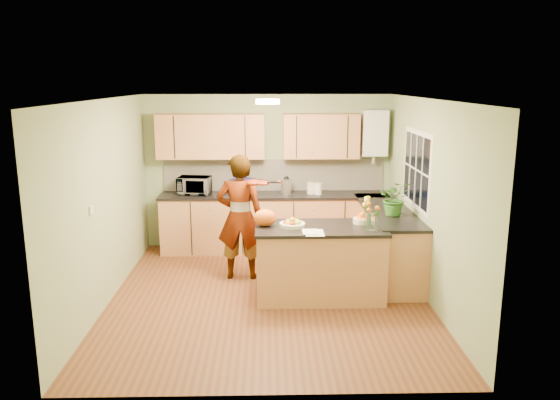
{
  "coord_description": "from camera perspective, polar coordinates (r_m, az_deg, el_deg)",
  "views": [
    {
      "loc": [
        -0.01,
        -6.59,
        2.73
      ],
      "look_at": [
        0.16,
        0.5,
        1.16
      ],
      "focal_mm": 35.0,
      "sensor_mm": 36.0,
      "label": 1
    }
  ],
  "objects": [
    {
      "name": "violin",
      "position": [
        7.2,
        -2.78,
        1.83
      ],
      "size": [
        0.6,
        0.52,
        0.15
      ],
      "primitive_type": null,
      "rotation": [
        0.17,
        0.0,
        -0.61
      ],
      "color": "#4C0D04",
      "rests_on": "violinist"
    },
    {
      "name": "ceiling",
      "position": [
        6.59,
        -1.3,
        10.49
      ],
      "size": [
        4.0,
        4.5,
        0.02
      ],
      "primitive_type": "cube",
      "color": "white",
      "rests_on": "wall_back"
    },
    {
      "name": "potted_plant",
      "position": [
        7.45,
        11.93,
        0.18
      ],
      "size": [
        0.47,
        0.42,
        0.47
      ],
      "primitive_type": "imported",
      "rotation": [
        0.0,
        0.0,
        -0.12
      ],
      "color": "#316822",
      "rests_on": "right_counter"
    },
    {
      "name": "wall_back",
      "position": [
        8.96,
        -1.29,
        2.97
      ],
      "size": [
        4.0,
        0.02,
        2.5
      ],
      "primitive_type": "cube",
      "color": "#96A978",
      "rests_on": "floor"
    },
    {
      "name": "microwave",
      "position": [
        8.8,
        -8.95,
        1.52
      ],
      "size": [
        0.55,
        0.41,
        0.28
      ],
      "primitive_type": "imported",
      "rotation": [
        0.0,
        0.0,
        -0.14
      ],
      "color": "white",
      "rests_on": "back_counter"
    },
    {
      "name": "wall_right",
      "position": [
        7.04,
        15.25,
        -0.09
      ],
      "size": [
        0.02,
        4.5,
        2.5
      ],
      "primitive_type": "cube",
      "color": "#96A978",
      "rests_on": "floor"
    },
    {
      "name": "right_counter",
      "position": [
        7.96,
        11.13,
        -4.25
      ],
      "size": [
        0.62,
        2.24,
        0.94
      ],
      "color": "#BC7A4B",
      "rests_on": "floor"
    },
    {
      "name": "fruit_dish",
      "position": [
        6.81,
        1.3,
        -2.43
      ],
      "size": [
        0.32,
        0.32,
        0.11
      ],
      "color": "#F1E7C0",
      "rests_on": "peninsula_island"
    },
    {
      "name": "peninsula_island",
      "position": [
        6.98,
        4.17,
        -6.45
      ],
      "size": [
        1.62,
        0.83,
        0.93
      ],
      "color": "#BC7A4B",
      "rests_on": "floor"
    },
    {
      "name": "splashback",
      "position": [
        8.95,
        -0.65,
        2.65
      ],
      "size": [
        3.6,
        0.02,
        0.52
      ],
      "primitive_type": "cube",
      "color": "silver",
      "rests_on": "back_counter"
    },
    {
      "name": "jar_cream",
      "position": [
        8.73,
        3.24,
        1.25
      ],
      "size": [
        0.14,
        0.14,
        0.18
      ],
      "primitive_type": "cylinder",
      "rotation": [
        0.0,
        0.0,
        0.15
      ],
      "color": "#F1E7C0",
      "rests_on": "back_counter"
    },
    {
      "name": "kettle",
      "position": [
        8.71,
        0.66,
        1.52
      ],
      "size": [
        0.18,
        0.18,
        0.33
      ],
      "rotation": [
        0.0,
        0.0,
        0.09
      ],
      "color": "silver",
      "rests_on": "back_counter"
    },
    {
      "name": "upper_cabinets",
      "position": [
        8.71,
        -2.47,
        6.68
      ],
      "size": [
        3.2,
        0.34,
        0.7
      ],
      "color": "#BC7A4B",
      "rests_on": "wall_back"
    },
    {
      "name": "wall_front",
      "position": [
        4.58,
        -1.17,
        -6.35
      ],
      "size": [
        4.0,
        0.02,
        2.5
      ],
      "primitive_type": "cube",
      "color": "#96A978",
      "rests_on": "floor"
    },
    {
      "name": "wall_left",
      "position": [
        7.04,
        -17.76,
        -0.25
      ],
      "size": [
        0.02,
        4.5,
        2.5
      ],
      "primitive_type": "cube",
      "color": "#96A978",
      "rests_on": "floor"
    },
    {
      "name": "flower_vase",
      "position": [
        6.69,
        9.54,
        -0.64
      ],
      "size": [
        0.24,
        0.24,
        0.45
      ],
      "rotation": [
        0.0,
        0.0,
        -0.39
      ],
      "color": "silver",
      "rests_on": "peninsula_island"
    },
    {
      "name": "violinist",
      "position": [
        7.53,
        -4.22,
        -1.8
      ],
      "size": [
        0.65,
        0.43,
        1.75
      ],
      "primitive_type": "imported",
      "rotation": [
        0.0,
        0.0,
        3.12
      ],
      "color": "tan",
      "rests_on": "floor"
    },
    {
      "name": "window_right",
      "position": [
        7.55,
        14.05,
        3.13
      ],
      "size": [
        0.01,
        1.3,
        1.05
      ],
      "color": "white",
      "rests_on": "wall_right"
    },
    {
      "name": "papers",
      "position": [
        6.55,
        3.61,
        -3.43
      ],
      "size": [
        0.22,
        0.31,
        0.01
      ],
      "primitive_type": "cube",
      "color": "white",
      "rests_on": "peninsula_island"
    },
    {
      "name": "orange_bowl",
      "position": [
        7.05,
        8.58,
        -1.96
      ],
      "size": [
        0.23,
        0.23,
        0.13
      ],
      "color": "#F1E7C0",
      "rests_on": "peninsula_island"
    },
    {
      "name": "orange_bag",
      "position": [
        6.84,
        -1.58,
        -1.85
      ],
      "size": [
        0.31,
        0.27,
        0.21
      ],
      "primitive_type": "ellipsoid",
      "rotation": [
        0.0,
        0.0,
        0.12
      ],
      "color": "#E15C12",
      "rests_on": "peninsula_island"
    },
    {
      "name": "blue_box",
      "position": [
        8.69,
        -4.04,
        1.42
      ],
      "size": [
        0.38,
        0.33,
        0.25
      ],
      "primitive_type": "cube",
      "rotation": [
        0.0,
        0.0,
        -0.37
      ],
      "color": "navy",
      "rests_on": "back_counter"
    },
    {
      "name": "ceiling_lamp",
      "position": [
        6.89,
        -1.3,
        10.25
      ],
      "size": [
        0.3,
        0.3,
        0.07
      ],
      "color": "#FFEABF",
      "rests_on": "ceiling"
    },
    {
      "name": "back_counter",
      "position": [
        8.83,
        -0.61,
        -2.34
      ],
      "size": [
        3.64,
        0.62,
        0.94
      ],
      "color": "#BC7A4B",
      "rests_on": "floor"
    },
    {
      "name": "jar_white",
      "position": [
        8.7,
        4.0,
        1.18
      ],
      "size": [
        0.12,
        0.12,
        0.18
      ],
      "primitive_type": "cylinder",
      "rotation": [
        0.0,
        0.0,
        0.0
      ],
      "color": "white",
      "rests_on": "back_counter"
    },
    {
      "name": "boiler",
      "position": [
        8.88,
        9.81,
        6.92
      ],
      "size": [
        0.4,
        0.3,
        0.86
      ],
      "color": "white",
      "rests_on": "wall_back"
    },
    {
      "name": "light_switch",
      "position": [
        6.46,
        -19.12,
        -0.99
      ],
      "size": [
        0.02,
        0.09,
        0.09
      ],
      "primitive_type": "cube",
      "color": "white",
      "rests_on": "wall_left"
    },
    {
      "name": "floor",
      "position": [
        7.13,
        -1.2,
        -10.03
      ],
      "size": [
        4.5,
        4.5,
        0.0
      ],
      "primitive_type": "plane",
      "color": "brown",
      "rests_on": "ground"
    }
  ]
}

